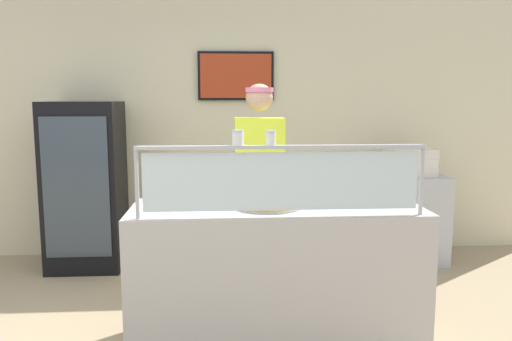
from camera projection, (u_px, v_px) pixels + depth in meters
The scene contains 12 objects.
ground_plane at pixel (267, 304), 4.08m from camera, with size 12.00×12.00×0.00m, color tan.
shop_rear_unit at pixel (255, 126), 5.37m from camera, with size 6.29×0.13×2.70m.
serving_counter at pixel (276, 277), 3.36m from camera, with size 1.89×0.67×0.95m, color #BCB7B2.
sneeze_guard at pixel (282, 171), 2.98m from camera, with size 1.72×0.06×0.43m.
pizza_tray at pixel (268, 205), 3.27m from camera, with size 0.44×0.44×0.04m.
pizza_server at pixel (261, 202), 3.25m from camera, with size 0.07×0.28×0.01m, color #ADAFB7.
parmesan_shaker at pixel (238, 139), 2.93m from camera, with size 0.07×0.07×0.09m.
pepper_flake_shaker at pixel (271, 139), 2.95m from camera, with size 0.06×0.06×0.09m.
worker_figure at pixel (260, 181), 3.95m from camera, with size 0.41×0.50×1.76m.
drink_fridge at pixel (85, 186), 4.90m from camera, with size 0.69×0.64×1.62m.
prep_shelf at pixel (407, 218), 5.12m from camera, with size 0.70×0.55×0.89m, color #B7BABF.
pizza_box_stack at pixel (409, 162), 5.04m from camera, with size 0.45×0.44×0.27m.
Camera 1 is at (0.60, -2.87, 1.65)m, focal length 35.49 mm.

